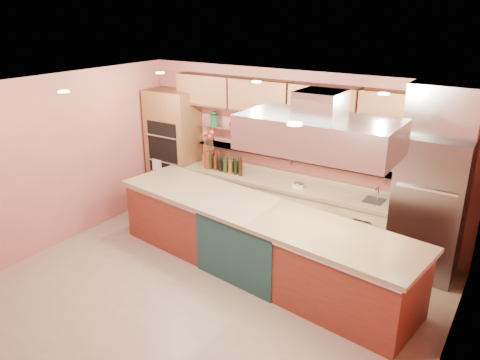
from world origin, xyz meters
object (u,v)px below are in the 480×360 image
Objects in this scene: flower_vase at (209,160)px; copper_kettle at (234,124)px; green_canister at (263,127)px; refrigerator at (429,208)px; kitchen_scale at (299,184)px; island at (256,240)px.

copper_kettle is (0.41, 0.22, 0.69)m from flower_vase.
green_canister reaches higher than copper_kettle.
refrigerator is 12.73× the size of copper_kettle.
green_canister is at bearing 175.47° from refrigerator.
refrigerator is 12.18× the size of kitchen_scale.
flower_vase is at bearing 167.35° from kitchen_scale.
flower_vase is 1.90× the size of copper_kettle.
kitchen_scale is (0.04, 1.32, 0.47)m from island.
kitchen_scale is 0.97× the size of green_canister.
kitchen_scale is 1.05× the size of copper_kettle.
flower_vase is 0.84m from copper_kettle.
refrigerator is at bearing 39.77° from island.
island is at bearing -35.85° from flower_vase.
island is 29.31× the size of copper_kettle.
refrigerator is 6.70× the size of flower_vase.
island is at bearing -62.65° from green_canister.
flower_vase is 1.27m from green_canister.
flower_vase is (-3.93, 0.01, 0.04)m from refrigerator.
green_canister reaches higher than flower_vase.
copper_kettle is at bearing 28.17° from flower_vase.
refrigerator is 3.01m from green_canister.
kitchen_scale is at bearing 179.72° from refrigerator.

